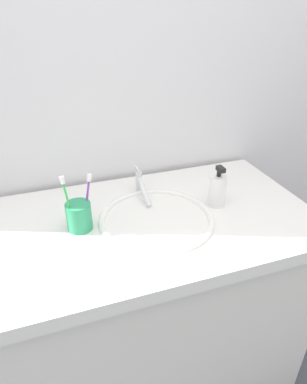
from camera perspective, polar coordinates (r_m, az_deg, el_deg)
name	(u,v)px	position (r m, az deg, el deg)	size (l,w,h in m)	color
ground_plane	(155,371)	(1.79, 0.23, -28.10)	(6.00, 6.00, 0.00)	#474C56
tiled_wall_back	(124,96)	(1.34, -4.96, 15.96)	(2.30, 0.04, 2.40)	silver
vanity_counter	(155,306)	(1.44, 0.27, -18.77)	(1.10, 0.64, 0.87)	silver
sink_basin	(156,230)	(1.17, 0.48, -6.44)	(0.39, 0.39, 0.13)	white
faucet	(141,186)	(1.26, -2.15, 1.07)	(0.02, 0.17, 0.09)	silver
toothbrush_cup	(79,216)	(1.10, -12.52, -4.04)	(0.08, 0.08, 0.09)	#2D9966
toothbrush_purple	(87,196)	(1.08, -11.17, -0.75)	(0.05, 0.02, 0.18)	purple
toothbrush_green	(68,201)	(1.05, -14.32, -1.50)	(0.03, 0.01, 0.20)	green
soap_dispenser	(217,190)	(1.21, 10.77, 0.37)	(0.06, 0.06, 0.15)	white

